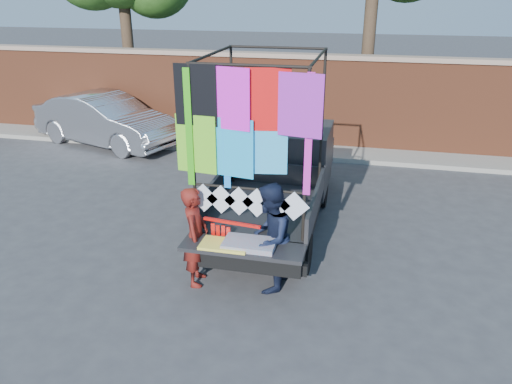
% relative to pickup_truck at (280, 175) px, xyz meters
% --- Properties ---
extents(ground, '(90.00, 90.00, 0.00)m').
position_rel_pickup_truck_xyz_m(ground, '(0.43, -2.20, -0.85)').
color(ground, '#38383A').
rests_on(ground, ground).
extents(brick_wall, '(30.00, 0.45, 2.61)m').
position_rel_pickup_truck_xyz_m(brick_wall, '(0.43, 4.80, 0.48)').
color(brick_wall, brown).
rests_on(brick_wall, ground).
extents(curb, '(30.00, 1.20, 0.12)m').
position_rel_pickup_truck_xyz_m(curb, '(0.43, 4.10, -0.79)').
color(curb, gray).
rests_on(curb, ground).
extents(pickup_truck, '(2.13, 5.35, 3.37)m').
position_rel_pickup_truck_xyz_m(pickup_truck, '(0.00, 0.00, 0.00)').
color(pickup_truck, black).
rests_on(pickup_truck, ground).
extents(sedan, '(4.75, 2.89, 1.48)m').
position_rel_pickup_truck_xyz_m(sedan, '(-5.80, 3.62, -0.11)').
color(sedan, silver).
rests_on(sedan, ground).
extents(woman, '(0.47, 0.64, 1.59)m').
position_rel_pickup_truck_xyz_m(woman, '(-0.79, -2.79, -0.05)').
color(woman, maroon).
rests_on(woman, ground).
extents(man, '(0.68, 0.85, 1.70)m').
position_rel_pickup_truck_xyz_m(man, '(0.34, -2.69, 0.00)').
color(man, '#141B33').
rests_on(man, ground).
extents(streamer_bundle, '(0.91, 0.16, 0.63)m').
position_rel_pickup_truck_xyz_m(streamer_bundle, '(-0.33, -2.75, 0.03)').
color(streamer_bundle, red).
rests_on(streamer_bundle, ground).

